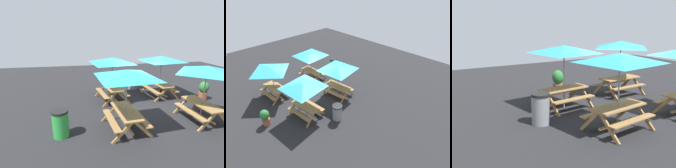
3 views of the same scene
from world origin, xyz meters
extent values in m
plane|color=#232326|center=(0.00, 0.00, 0.00)|extent=(24.00, 24.00, 0.00)
cube|color=olive|center=(1.40, 1.31, 0.74)|extent=(1.88, 0.95, 0.05)
cube|color=olive|center=(1.48, 0.76, 0.45)|extent=(1.82, 0.52, 0.04)
cube|color=olive|center=(1.32, 1.85, 0.45)|extent=(1.82, 0.52, 0.04)
cube|color=olive|center=(0.68, 0.83, 0.37)|extent=(0.18, 0.80, 0.81)
cube|color=olive|center=(0.58, 1.55, 0.37)|extent=(0.18, 0.80, 0.81)
cube|color=olive|center=(2.23, 1.06, 0.37)|extent=(0.18, 0.80, 0.81)
cube|color=olive|center=(2.12, 1.78, 0.37)|extent=(0.18, 0.80, 0.81)
cube|color=olive|center=(1.40, 1.31, 0.22)|extent=(1.55, 0.30, 0.06)
cylinder|color=gray|center=(1.40, 1.31, 1.15)|extent=(0.04, 0.04, 2.30)
pyramid|color=teal|center=(1.40, 1.31, 2.16)|extent=(2.80, 2.80, 0.28)
cube|color=olive|center=(1.53, -1.48, 0.74)|extent=(1.87, 0.91, 0.05)
cube|color=olive|center=(1.59, -2.02, 0.45)|extent=(1.82, 0.47, 0.04)
cube|color=olive|center=(1.46, -0.93, 0.45)|extent=(1.82, 0.47, 0.04)
cube|color=olive|center=(0.80, -1.93, 0.37)|extent=(0.16, 0.80, 0.81)
cube|color=olive|center=(0.71, -1.21, 0.37)|extent=(0.16, 0.80, 0.81)
cube|color=olive|center=(2.34, -1.75, 0.37)|extent=(0.16, 0.80, 0.81)
cube|color=olive|center=(2.26, -1.02, 0.37)|extent=(0.16, 0.80, 0.81)
cube|color=olive|center=(1.53, -1.48, 0.22)|extent=(1.56, 0.26, 0.06)
cylinder|color=gray|center=(1.53, -1.48, 1.15)|extent=(0.04, 0.04, 2.30)
pyramid|color=teal|center=(1.53, -1.48, 2.16)|extent=(2.81, 2.81, 0.28)
cube|color=olive|center=(-1.60, 1.36, 0.74)|extent=(1.85, 0.84, 0.05)
cube|color=olive|center=(-1.56, 0.81, 0.45)|extent=(1.82, 0.41, 0.04)
cube|color=olive|center=(-1.64, 1.91, 0.45)|extent=(1.82, 0.41, 0.04)
cube|color=olive|center=(-2.35, 0.93, 0.37)|extent=(0.12, 0.80, 0.81)
cube|color=olive|center=(-2.41, 1.66, 0.37)|extent=(0.12, 0.80, 0.81)
cube|color=olive|center=(-0.79, 1.06, 0.37)|extent=(0.12, 0.80, 0.81)
cube|color=olive|center=(-0.85, 1.78, 0.37)|extent=(0.12, 0.80, 0.81)
cube|color=olive|center=(-1.60, 1.36, 0.22)|extent=(1.56, 0.20, 0.06)
cylinder|color=gray|center=(-1.60, 1.36, 1.15)|extent=(0.04, 0.04, 2.30)
pyramid|color=teal|center=(-1.60, 1.36, 2.16)|extent=(2.82, 2.82, 0.28)
cube|color=olive|center=(-1.50, -1.89, 0.74)|extent=(1.84, 0.81, 0.05)
cube|color=olive|center=(-1.46, -2.44, 0.45)|extent=(1.81, 0.37, 0.04)
cube|color=olive|center=(-1.53, -1.35, 0.45)|extent=(1.81, 0.37, 0.04)
cube|color=olive|center=(-2.25, -2.31, 0.37)|extent=(0.11, 0.80, 0.81)
cube|color=olive|center=(-2.30, -1.58, 0.37)|extent=(0.11, 0.80, 0.81)
cube|color=olive|center=(-0.70, -2.21, 0.37)|extent=(0.11, 0.80, 0.81)
cube|color=olive|center=(-0.74, -1.48, 0.37)|extent=(0.11, 0.80, 0.81)
cube|color=olive|center=(-1.50, -1.89, 0.22)|extent=(1.56, 0.17, 0.06)
cylinder|color=gray|center=(-1.50, -1.89, 1.15)|extent=(0.04, 0.04, 2.30)
pyramid|color=teal|center=(-1.50, -1.89, 2.16)|extent=(2.12, 2.12, 0.28)
cylinder|color=green|center=(-1.64, 3.70, 0.45)|extent=(0.56, 0.56, 0.90)
cylinder|color=black|center=(-1.64, 3.70, 0.94)|extent=(0.59, 0.59, 0.08)
cylinder|color=gray|center=(3.06, -0.38, 0.45)|extent=(0.56, 0.56, 0.90)
cylinder|color=black|center=(3.06, -0.38, 0.94)|extent=(0.59, 0.59, 0.08)
cylinder|color=#935138|center=(0.56, -3.56, 0.20)|extent=(0.44, 0.44, 0.40)
ellipsoid|color=#2D7233|center=(0.56, -3.56, 0.70)|extent=(0.49, 0.49, 0.61)
camera|label=1|loc=(-7.29, 2.96, 3.54)|focal=28.00mm
camera|label=2|loc=(8.49, -5.64, 7.41)|focal=28.00mm
camera|label=3|loc=(7.30, 7.87, 3.32)|focal=50.00mm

